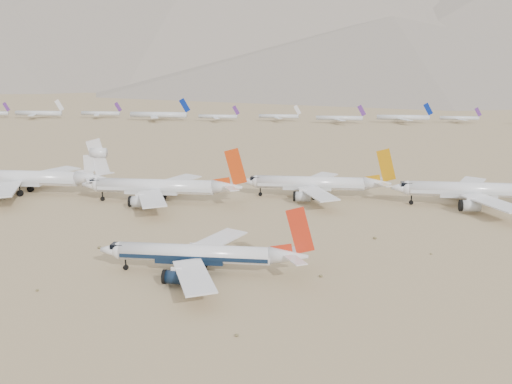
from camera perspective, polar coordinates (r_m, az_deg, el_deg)
ground at (r=125.44m, az=-4.84°, el=-8.23°), size 7000.00×7000.00×0.00m
main_airliner at (r=124.70m, az=-5.28°, el=-6.25°), size 44.57×43.53×15.73m
row2_navy_widebody at (r=195.40m, az=21.40°, el=0.14°), size 53.04×51.87×18.87m
row2_gold_tail at (r=195.47m, az=6.07°, el=0.84°), size 49.09×48.01×17.48m
row2_orange_tail at (r=189.60m, az=-9.38°, el=0.48°), size 52.43×51.29×18.70m
row2_white_trijet at (r=214.77m, az=-21.83°, el=1.33°), size 57.16×55.86×20.26m
distant_storage_row at (r=460.62m, az=7.68°, el=7.49°), size 624.27×63.51×16.01m
mountain_range at (r=1769.24m, az=8.93°, el=17.19°), size 7354.00×3024.00×470.00m
desert_scrub at (r=101.66m, az=-2.57°, el=-13.20°), size 277.39×121.67×0.63m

